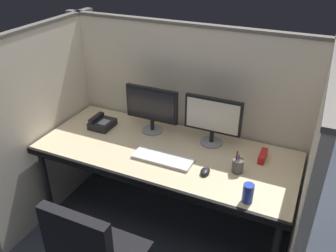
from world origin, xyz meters
TOP-DOWN VIEW (x-y plane):
  - ground_plane at (0.00, 0.00)m, footprint 8.00×8.00m
  - cubicle_partition_rear at (0.00, 0.74)m, footprint 2.21×0.06m
  - cubicle_partition_left at (-0.99, 0.20)m, footprint 0.06×1.41m
  - cubicle_partition_right at (0.99, 0.20)m, footprint 0.06×1.41m
  - desk at (0.00, 0.29)m, footprint 1.90×0.80m
  - monitor_left at (-0.22, 0.52)m, footprint 0.43×0.17m
  - monitor_right at (0.27, 0.54)m, footprint 0.43×0.17m
  - keyboard_main at (0.04, 0.18)m, footprint 0.43×0.15m
  - computer_mouse at (0.36, 0.16)m, footprint 0.06×0.10m
  - soda_can at (0.68, -0.00)m, footprint 0.07×0.07m
  - pen_cup at (0.55, 0.26)m, footprint 0.08×0.08m
  - red_stapler at (0.67, 0.48)m, footprint 0.04×0.15m
  - desk_phone at (-0.62, 0.41)m, footprint 0.17×0.19m

SIDE VIEW (x-z plane):
  - ground_plane at x=0.00m, z-range 0.00..0.00m
  - desk at x=0.00m, z-range 0.32..1.06m
  - keyboard_main at x=0.04m, z-range 0.74..0.76m
  - computer_mouse at x=0.36m, z-range 0.74..0.77m
  - red_stapler at x=0.67m, z-range 0.74..0.80m
  - desk_phone at x=-0.62m, z-range 0.73..0.82m
  - pen_cup at x=0.55m, z-range 0.71..0.87m
  - cubicle_partition_rear at x=0.00m, z-range 0.00..1.58m
  - cubicle_partition_left at x=-0.99m, z-range 0.00..1.58m
  - cubicle_partition_right at x=0.99m, z-range 0.00..1.58m
  - soda_can at x=0.68m, z-range 0.74..0.86m
  - monitor_left at x=-0.22m, z-range 0.77..1.14m
  - monitor_right at x=0.27m, z-range 0.77..1.14m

